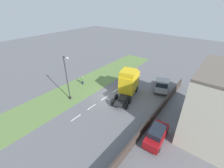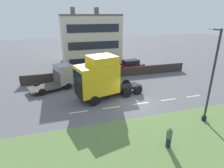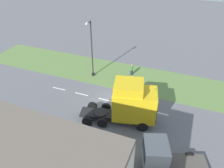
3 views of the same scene
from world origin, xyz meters
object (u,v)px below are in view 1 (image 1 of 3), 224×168
object	(u,v)px
lorry_cab	(129,82)
pedestrian	(83,81)
flatbed_truck	(161,86)
parked_car	(157,135)
lamp_post	(68,81)

from	to	relation	value
lorry_cab	pedestrian	size ratio (longest dim) A/B	4.89
flatbed_truck	parked_car	xyz separation A→B (m)	(3.79, -10.67, -0.55)
lorry_cab	flatbed_truck	bearing A→B (deg)	26.10
parked_car	pedestrian	bearing A→B (deg)	162.72
lorry_cab	lamp_post	xyz separation A→B (m)	(-6.88, -7.61, 1.12)
parked_car	pedestrian	size ratio (longest dim) A/B	2.76
lorry_cab	pedestrian	distance (m)	9.61
flatbed_truck	parked_car	world-z (taller)	flatbed_truck
flatbed_truck	lorry_cab	bearing A→B (deg)	20.41
lorry_cab	parked_car	bearing A→B (deg)	-53.23
lamp_post	pedestrian	size ratio (longest dim) A/B	4.77
parked_car	lamp_post	world-z (taller)	lamp_post
lorry_cab	pedestrian	xyz separation A→B (m)	(-9.08, -2.72, -1.58)
lorry_cab	lamp_post	bearing A→B (deg)	-145.99
flatbed_truck	parked_car	distance (m)	11.33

